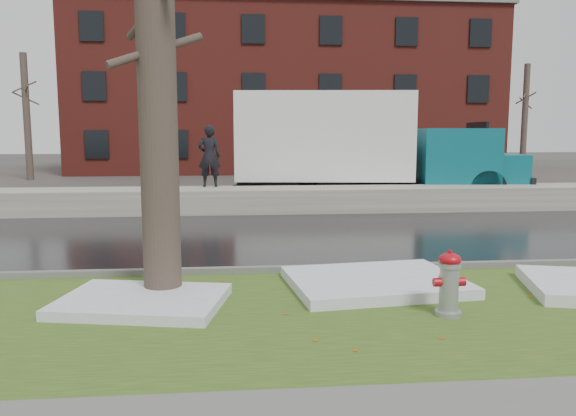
{
  "coord_description": "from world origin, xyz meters",
  "views": [
    {
      "loc": [
        -1.31,
        -8.47,
        2.43
      ],
      "look_at": [
        -0.31,
        2.17,
        1.0
      ],
      "focal_mm": 35.0,
      "sensor_mm": 36.0,
      "label": 1
    }
  ],
  "objects": [
    {
      "name": "verge",
      "position": [
        0.0,
        -1.25,
        0.02
      ],
      "size": [
        60.0,
        4.5,
        0.04
      ],
      "primitive_type": "cube",
      "color": "#2F4E1A",
      "rests_on": "ground"
    },
    {
      "name": "worker",
      "position": [
        -2.11,
        9.3,
        1.71
      ],
      "size": [
        0.72,
        0.49,
        1.93
      ],
      "primitive_type": "imported",
      "rotation": [
        0.0,
        0.0,
        3.19
      ],
      "color": "black",
      "rests_on": "snowbank"
    },
    {
      "name": "fire_hydrant",
      "position": [
        1.47,
        -1.54,
        0.51
      ],
      "size": [
        0.42,
        0.36,
        0.88
      ],
      "rotation": [
        0.0,
        0.0,
        -0.0
      ],
      "color": "#979A9E",
      "rests_on": "verge"
    },
    {
      "name": "brick_building",
      "position": [
        2.0,
        30.0,
        5.0
      ],
      "size": [
        26.0,
        12.0,
        10.0
      ],
      "primitive_type": "cube",
      "color": "maroon",
      "rests_on": "ground"
    },
    {
      "name": "bg_tree_center",
      "position": [
        -6.0,
        26.0,
        3.33
      ],
      "size": [
        1.4,
        1.62,
        6.5
      ],
      "color": "brown",
      "rests_on": "ground"
    },
    {
      "name": "snow_patch_far",
      "position": [
        -2.62,
        -0.75,
        0.11
      ],
      "size": [
        2.48,
        2.01,
        0.14
      ],
      "primitive_type": "cube",
      "rotation": [
        0.0,
        0.0,
        -0.2
      ],
      "color": "silver",
      "rests_on": "verge"
    },
    {
      "name": "road",
      "position": [
        0.0,
        4.5,
        0.01
      ],
      "size": [
        60.0,
        7.0,
        0.03
      ],
      "primitive_type": "cube",
      "color": "black",
      "rests_on": "ground"
    },
    {
      "name": "curb",
      "position": [
        0.0,
        1.0,
        0.07
      ],
      "size": [
        60.0,
        0.15,
        0.14
      ],
      "primitive_type": "cube",
      "color": "slate",
      "rests_on": "ground"
    },
    {
      "name": "ground",
      "position": [
        0.0,
        0.0,
        0.0
      ],
      "size": [
        120.0,
        120.0,
        0.0
      ],
      "primitive_type": "plane",
      "color": "#47423D",
      "rests_on": "ground"
    },
    {
      "name": "tree",
      "position": [
        -2.4,
        -0.22,
        3.52
      ],
      "size": [
        1.31,
        1.48,
        6.9
      ],
      "rotation": [
        0.0,
        0.0,
        0.16
      ],
      "color": "brown",
      "rests_on": "verge"
    },
    {
      "name": "parking_lot",
      "position": [
        0.0,
        13.0,
        0.01
      ],
      "size": [
        60.0,
        9.0,
        0.03
      ],
      "primitive_type": "cube",
      "color": "slate",
      "rests_on": "ground"
    },
    {
      "name": "box_truck",
      "position": [
        2.97,
        10.9,
        2.01
      ],
      "size": [
        11.53,
        3.63,
        3.81
      ],
      "rotation": [
        0.0,
        0.0,
        -0.11
      ],
      "color": "black",
      "rests_on": "ground"
    },
    {
      "name": "bg_tree_left",
      "position": [
        -12.0,
        22.0,
        3.33
      ],
      "size": [
        1.4,
        1.62,
        6.5
      ],
      "color": "brown",
      "rests_on": "ground"
    },
    {
      "name": "snow_patch_near",
      "position": [
        0.85,
        -0.1,
        0.12
      ],
      "size": [
        2.82,
        2.29,
        0.16
      ],
      "primitive_type": "cube",
      "rotation": [
        0.0,
        0.0,
        0.12
      ],
      "color": "silver",
      "rests_on": "verge"
    },
    {
      "name": "snowbank",
      "position": [
        0.0,
        8.7,
        0.38
      ],
      "size": [
        60.0,
        1.6,
        0.75
      ],
      "primitive_type": "cube",
      "color": "#AFABA0",
      "rests_on": "ground"
    },
    {
      "name": "bg_tree_right",
      "position": [
        16.0,
        24.0,
        3.33
      ],
      "size": [
        1.4,
        1.62,
        6.5
      ],
      "color": "brown",
      "rests_on": "ground"
    }
  ]
}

